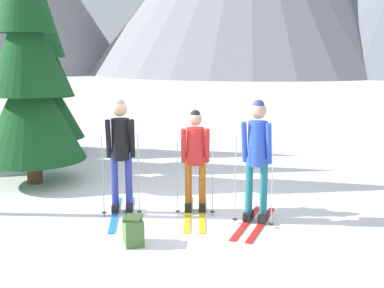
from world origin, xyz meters
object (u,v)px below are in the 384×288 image
object	(u,v)px
skier_in_red	(195,156)
skier_in_blue	(257,153)
pine_tree_mid	(48,80)
pine_tree_near	(28,68)
backpack_on_snow_front	(133,231)
skier_in_black	(121,149)

from	to	relation	value
skier_in_red	skier_in_blue	size ratio (longest dim) A/B	0.98
skier_in_red	pine_tree_mid	world-z (taller)	pine_tree_mid
skier_in_blue	pine_tree_near	bearing A→B (deg)	156.23
pine_tree_near	pine_tree_mid	distance (m)	2.94
pine_tree_mid	backpack_on_snow_front	distance (m)	6.76
skier_in_red	backpack_on_snow_front	xyz separation A→B (m)	(-0.71, -1.41, -0.72)
skier_in_blue	pine_tree_mid	bearing A→B (deg)	136.55
skier_in_blue	pine_tree_mid	world-z (taller)	pine_tree_mid
pine_tree_near	backpack_on_snow_front	bearing A→B (deg)	-48.42
skier_in_red	backpack_on_snow_front	world-z (taller)	skier_in_red
skier_in_black	skier_in_red	world-z (taller)	skier_in_black
pine_tree_near	pine_tree_mid	xyz separation A→B (m)	(-0.75, 2.83, -0.36)
skier_in_red	skier_in_blue	distance (m)	1.03
skier_in_black	skier_in_blue	bearing A→B (deg)	-7.27
backpack_on_snow_front	pine_tree_mid	bearing A→B (deg)	120.00
backpack_on_snow_front	skier_in_red	bearing A→B (deg)	63.22
skier_in_blue	pine_tree_near	xyz separation A→B (m)	(-4.18, 1.84, 1.16)
skier_in_red	pine_tree_near	size ratio (longest dim) A/B	0.37
skier_in_red	pine_tree_near	distance (m)	3.78
pine_tree_near	skier_in_blue	bearing A→B (deg)	-23.77
pine_tree_near	backpack_on_snow_front	world-z (taller)	pine_tree_near
skier_in_blue	pine_tree_mid	distance (m)	6.83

